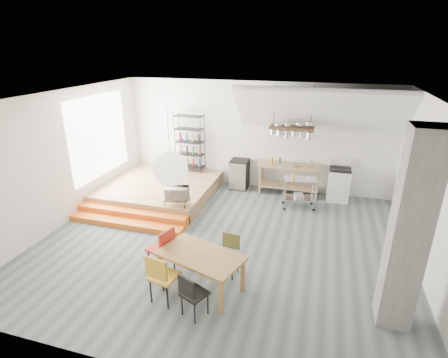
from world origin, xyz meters
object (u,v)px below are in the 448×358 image
(stove, at_px, (338,184))
(rolling_cart, at_px, (299,189))
(dining_table, at_px, (201,258))
(mini_fridge, at_px, (239,174))

(stove, bearing_deg, rolling_cart, -139.79)
(dining_table, relative_size, mini_fridge, 1.85)
(stove, height_order, mini_fridge, stove)
(mini_fridge, bearing_deg, rolling_cart, -25.74)
(stove, distance_m, mini_fridge, 2.90)
(dining_table, distance_m, mini_fridge, 4.85)
(dining_table, height_order, rolling_cart, rolling_cart)
(stove, bearing_deg, dining_table, -116.88)
(rolling_cart, bearing_deg, stove, 28.71)
(rolling_cart, xyz_separation_m, mini_fridge, (-1.88, 0.91, -0.09))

